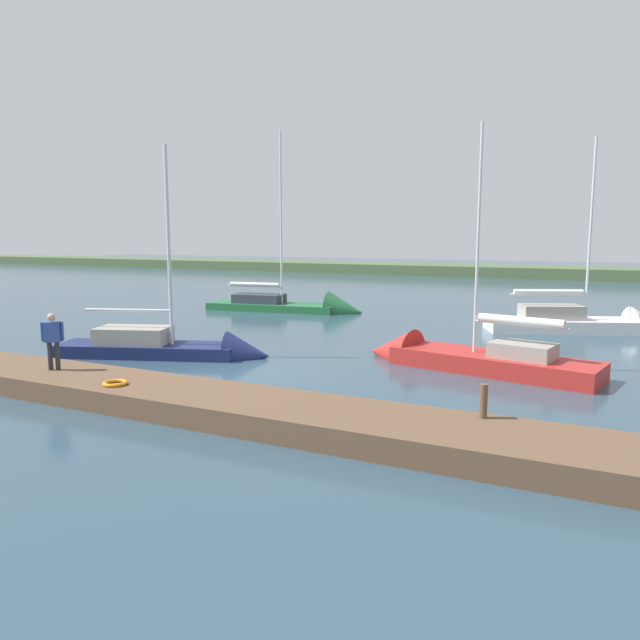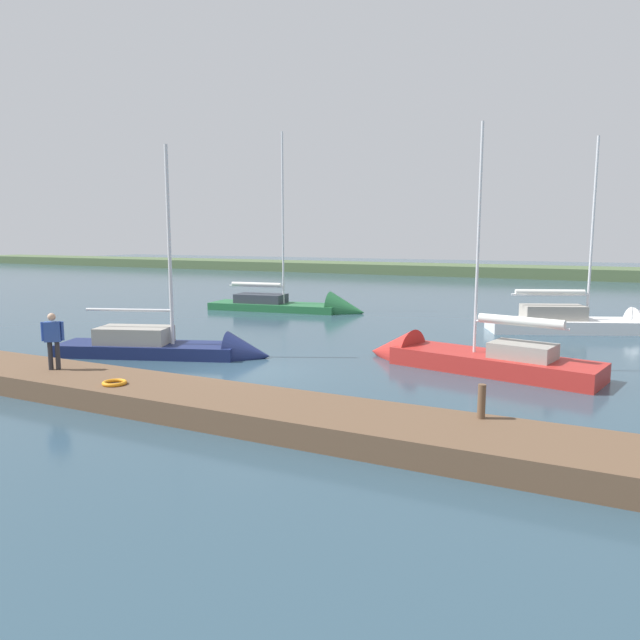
{
  "view_description": "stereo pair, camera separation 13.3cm",
  "coord_description": "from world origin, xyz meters",
  "px_view_note": "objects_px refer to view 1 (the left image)",
  "views": [
    {
      "loc": [
        -10.57,
        16.43,
        4.58
      ],
      "look_at": [
        -1.89,
        -1.44,
        1.74
      ],
      "focal_mm": 32.85,
      "sensor_mm": 36.0,
      "label": 1
    },
    {
      "loc": [
        -10.69,
        16.37,
        4.58
      ],
      "look_at": [
        -1.89,
        -1.44,
        1.74
      ],
      "focal_mm": 32.85,
      "sensor_mm": 36.0,
      "label": 2
    }
  ],
  "objects_px": {
    "life_ring_buoy": "(115,383)",
    "person_on_dock": "(53,337)",
    "sailboat_mid_channel": "(176,351)",
    "mooring_post_near": "(483,401)",
    "sailboat_near_dock": "(301,308)",
    "sailboat_far_right": "(458,361)",
    "sailboat_far_left": "(592,327)"
  },
  "relations": [
    {
      "from": "mooring_post_near",
      "to": "sailboat_far_right",
      "type": "xyz_separation_m",
      "value": [
        2.26,
        -7.52,
        -0.76
      ]
    },
    {
      "from": "sailboat_mid_channel",
      "to": "person_on_dock",
      "type": "height_order",
      "value": "sailboat_mid_channel"
    },
    {
      "from": "sailboat_far_right",
      "to": "person_on_dock",
      "type": "height_order",
      "value": "sailboat_far_right"
    },
    {
      "from": "sailboat_near_dock",
      "to": "life_ring_buoy",
      "type": "bearing_deg",
      "value": -83.96
    },
    {
      "from": "life_ring_buoy",
      "to": "sailboat_mid_channel",
      "type": "height_order",
      "value": "sailboat_mid_channel"
    },
    {
      "from": "mooring_post_near",
      "to": "life_ring_buoy",
      "type": "xyz_separation_m",
      "value": [
        9.54,
        1.39,
        -0.34
      ]
    },
    {
      "from": "mooring_post_near",
      "to": "sailboat_far_right",
      "type": "relative_size",
      "value": 0.08
    },
    {
      "from": "person_on_dock",
      "to": "sailboat_far_left",
      "type": "bearing_deg",
      "value": -74.47
    },
    {
      "from": "sailboat_near_dock",
      "to": "mooring_post_near",
      "type": "bearing_deg",
      "value": -60.13
    },
    {
      "from": "sailboat_far_right",
      "to": "person_on_dock",
      "type": "relative_size",
      "value": 5.34
    },
    {
      "from": "life_ring_buoy",
      "to": "sailboat_mid_channel",
      "type": "relative_size",
      "value": 0.08
    },
    {
      "from": "life_ring_buoy",
      "to": "sailboat_far_right",
      "type": "relative_size",
      "value": 0.07
    },
    {
      "from": "sailboat_mid_channel",
      "to": "person_on_dock",
      "type": "distance_m",
      "value": 5.6
    },
    {
      "from": "life_ring_buoy",
      "to": "sailboat_near_dock",
      "type": "bearing_deg",
      "value": -76.29
    },
    {
      "from": "mooring_post_near",
      "to": "sailboat_far_left",
      "type": "distance_m",
      "value": 18.27
    },
    {
      "from": "mooring_post_near",
      "to": "person_on_dock",
      "type": "height_order",
      "value": "person_on_dock"
    },
    {
      "from": "sailboat_far_right",
      "to": "sailboat_far_left",
      "type": "xyz_separation_m",
      "value": [
        -4.1,
        -10.64,
        0.02
      ]
    },
    {
      "from": "mooring_post_near",
      "to": "sailboat_near_dock",
      "type": "height_order",
      "value": "sailboat_near_dock"
    },
    {
      "from": "life_ring_buoy",
      "to": "sailboat_far_left",
      "type": "distance_m",
      "value": 22.63
    },
    {
      "from": "sailboat_mid_channel",
      "to": "sailboat_near_dock",
      "type": "xyz_separation_m",
      "value": [
        2.07,
        -14.25,
        -0.04
      ]
    },
    {
      "from": "sailboat_far_left",
      "to": "sailboat_near_dock",
      "type": "bearing_deg",
      "value": 154.66
    },
    {
      "from": "sailboat_near_dock",
      "to": "sailboat_far_left",
      "type": "height_order",
      "value": "sailboat_near_dock"
    },
    {
      "from": "sailboat_mid_channel",
      "to": "life_ring_buoy",
      "type": "bearing_deg",
      "value": -84.11
    },
    {
      "from": "sailboat_far_right",
      "to": "sailboat_far_left",
      "type": "relative_size",
      "value": 0.9
    },
    {
      "from": "mooring_post_near",
      "to": "life_ring_buoy",
      "type": "height_order",
      "value": "mooring_post_near"
    },
    {
      "from": "life_ring_buoy",
      "to": "person_on_dock",
      "type": "xyz_separation_m",
      "value": [
        3.0,
        -0.55,
        0.95
      ]
    },
    {
      "from": "sailboat_mid_channel",
      "to": "person_on_dock",
      "type": "relative_size",
      "value": 5.08
    },
    {
      "from": "life_ring_buoy",
      "to": "sailboat_mid_channel",
      "type": "distance_m",
      "value": 6.65
    },
    {
      "from": "mooring_post_near",
      "to": "sailboat_mid_channel",
      "type": "distance_m",
      "value": 13.26
    },
    {
      "from": "life_ring_buoy",
      "to": "sailboat_near_dock",
      "type": "distance_m",
      "value": 20.84
    },
    {
      "from": "mooring_post_near",
      "to": "sailboat_far_right",
      "type": "height_order",
      "value": "sailboat_far_right"
    },
    {
      "from": "mooring_post_near",
      "to": "person_on_dock",
      "type": "relative_size",
      "value": 0.45
    }
  ]
}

